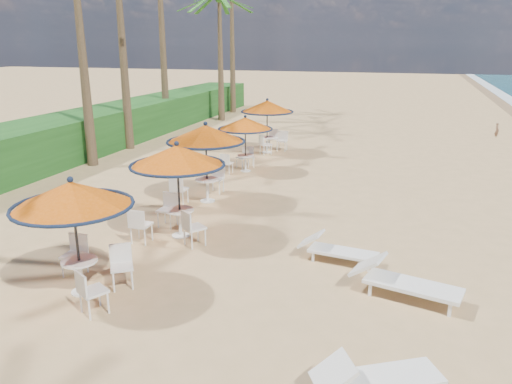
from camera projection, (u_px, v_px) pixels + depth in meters
ground at (328, 339)px, 8.68m from camera, size 160.00×160.00×0.00m
scrub_hedge at (70, 136)px, 22.32m from camera, size 3.00×40.00×1.80m
station_0 at (76, 209)px, 9.79m from camera, size 2.38×2.38×2.48m
station_1 at (176, 168)px, 12.73m from camera, size 2.46×2.46×2.57m
station_2 at (205, 141)px, 15.64m from camera, size 2.49×2.50×2.60m
station_3 at (244, 130)px, 19.52m from camera, size 2.16×2.16×2.25m
station_4 at (268, 113)px, 22.82m from camera, size 2.41×2.49×2.52m
lounger_near at (373, 377)px, 7.20m from camera, size 1.96×1.47×0.69m
lounger_mid at (401, 280)px, 10.01m from camera, size 2.29×1.19×0.78m
lounger_far at (335, 249)px, 11.68m from camera, size 1.90×0.81×0.66m
palm_6 at (219, 6)px, 30.85m from camera, size 5.00×5.00×7.82m
person at (497, 130)px, 26.92m from camera, size 0.29×0.35×0.83m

